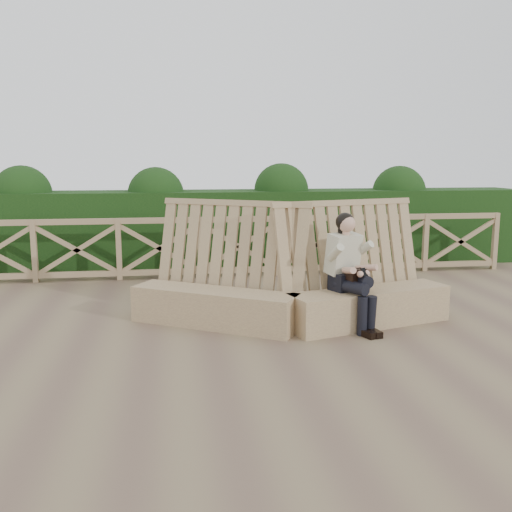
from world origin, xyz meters
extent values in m
plane|color=brown|center=(0.00, 0.00, 0.00)|extent=(60.00, 60.00, 0.00)
cube|color=#87674D|center=(-0.68, 0.44, 0.23)|extent=(2.12, 1.56, 0.47)
cube|color=#87674D|center=(-0.54, 0.67, 0.81)|extent=(2.10, 1.52, 1.58)
cube|color=#87674D|center=(1.30, 0.18, 0.23)|extent=(2.24, 1.09, 0.47)
cube|color=#87674D|center=(1.22, 0.44, 0.81)|extent=(2.22, 1.04, 1.58)
cube|color=black|center=(0.98, 0.19, 0.58)|extent=(0.44, 0.39, 0.23)
cube|color=beige|center=(0.96, 0.24, 0.93)|extent=(0.49, 0.44, 0.54)
sphere|color=tan|center=(0.98, 0.19, 1.32)|extent=(0.28, 0.28, 0.22)
sphere|color=black|center=(0.96, 0.22, 1.34)|extent=(0.31, 0.31, 0.24)
cylinder|color=black|center=(0.98, -0.04, 0.56)|extent=(0.33, 0.49, 0.15)
cylinder|color=black|center=(1.12, 0.04, 0.63)|extent=(0.33, 0.50, 0.17)
cylinder|color=black|center=(1.06, -0.25, 0.23)|extent=(0.16, 0.16, 0.47)
cylinder|color=black|center=(1.18, -0.22, 0.23)|extent=(0.16, 0.16, 0.47)
cube|color=black|center=(1.10, -0.34, 0.04)|extent=(0.18, 0.26, 0.08)
cube|color=black|center=(1.20, -0.31, 0.04)|extent=(0.18, 0.26, 0.08)
cube|color=black|center=(1.07, 0.03, 0.68)|extent=(0.31, 0.25, 0.18)
cube|color=black|center=(1.12, -0.13, 0.74)|extent=(0.10, 0.11, 0.12)
cube|color=#896E50|center=(0.00, 3.50, 1.05)|extent=(10.10, 0.07, 0.10)
cube|color=#896E50|center=(0.00, 3.50, 0.12)|extent=(10.10, 0.07, 0.10)
cube|color=black|center=(0.00, 4.70, 0.75)|extent=(12.00, 1.20, 1.50)
camera|label=1|loc=(-1.18, -6.68, 2.11)|focal=40.00mm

